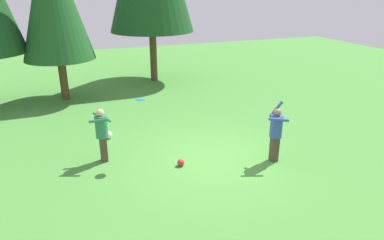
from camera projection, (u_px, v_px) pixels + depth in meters
The scene contains 6 objects.
ground_plane at pixel (212, 160), 10.05m from camera, with size 40.00×40.00×0.00m, color #478C38.
person_thrower at pixel (276, 130), 9.68m from camera, with size 0.60×0.61×1.72m.
person_catcher at pixel (102, 131), 9.68m from camera, with size 0.65×0.62×1.55m.
frisbee at pixel (141, 99), 9.39m from camera, with size 0.34×0.34×0.06m.
ball_white at pixel (108, 135), 11.40m from camera, with size 0.26×0.26×0.26m, color white.
ball_red at pixel (181, 163), 9.68m from camera, with size 0.20×0.20×0.20m, color red.
Camera 1 is at (-3.73, -8.17, 4.68)m, focal length 32.85 mm.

